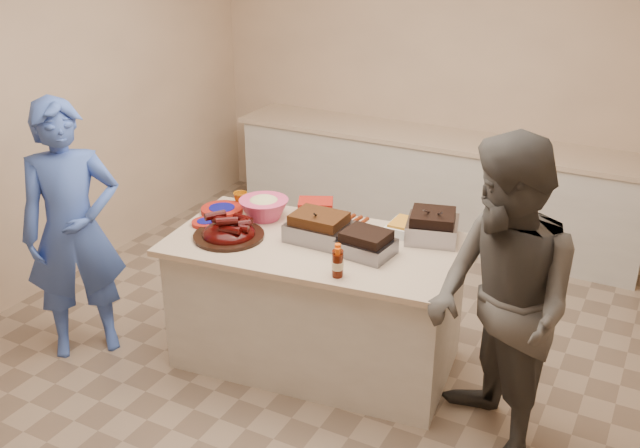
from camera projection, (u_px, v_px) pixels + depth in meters
The scene contains 20 objects.
room at pixel (314, 356), 4.63m from camera, with size 4.50×5.00×2.70m, color #D0B08E, non-canonical shape.
back_counter at pixel (433, 185), 6.22m from camera, with size 3.60×0.64×0.90m, color beige, non-canonical shape.
island at pixel (316, 359), 4.60m from camera, with size 1.76×0.93×0.83m, color beige, non-canonical shape.
rib_platter at pixel (229, 237), 4.32m from camera, with size 0.43×0.43×0.17m, color #3B0403, non-canonical shape.
pulled_pork_tray at pixel (319, 240), 4.29m from camera, with size 0.36×0.27×0.11m, color #47230F.
brisket_tray at pixel (366, 254), 4.11m from camera, with size 0.30×0.25×0.09m, color black.
roasting_pan at pixel (431, 239), 4.30m from camera, with size 0.30×0.30×0.12m, color gray.
coleslaw_bowl at pixel (264, 218), 4.59m from camera, with size 0.32×0.32×0.22m, color #D23D6A, non-canonical shape.
sausage_plate at pixel (344, 231), 4.41m from camera, with size 0.30×0.30×0.05m, color silver.
mac_cheese_dish at pixel (414, 235), 4.35m from camera, with size 0.31×0.23×0.08m, color orange.
bbq_bottle_a at pixel (338, 275), 3.88m from camera, with size 0.06×0.06×0.18m, color #411005.
bbq_bottle_b at pixel (337, 276), 3.86m from camera, with size 0.06×0.06×0.17m, color #411005.
mustard_bottle at pixel (304, 233), 4.38m from camera, with size 0.04×0.04×0.11m, color #E4AA03.
sauce_bowl at pixel (317, 235), 4.36m from camera, with size 0.13×0.04×0.13m, color silver.
plate_stack_large at pixel (222, 212), 4.68m from camera, with size 0.27×0.27×0.03m, color maroon.
plate_stack_small at pixel (206, 225), 4.50m from camera, with size 0.17×0.17×0.02m, color maroon.
plastic_cup at pixel (241, 205), 4.80m from camera, with size 0.10×0.09×0.10m, color #A85A09.
basket_stack at pixel (316, 216), 4.62m from camera, with size 0.22×0.17×0.11m, color maroon.
guest_blue at pixel (91, 346), 4.74m from camera, with size 0.61×1.67×0.40m, color #3C5BB8.
guest_gray at pixel (484, 445), 3.86m from camera, with size 0.84×1.73×0.66m, color #4D4A45.
Camera 1 is at (1.85, -3.41, 2.66)m, focal length 40.00 mm.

